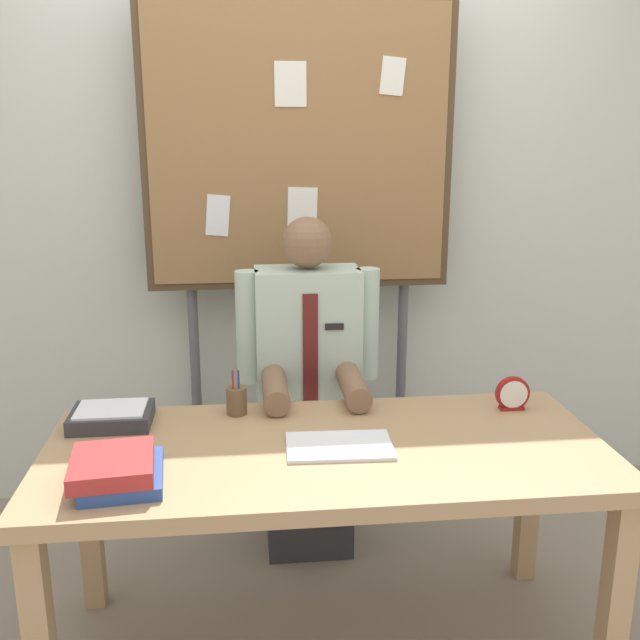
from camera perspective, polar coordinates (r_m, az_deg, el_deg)
The scene contains 9 objects.
back_wall at distance 3.23m, azimuth -1.95°, elevation 9.18°, with size 6.40×0.08×2.70m, color silver.
desk at distance 2.26m, azimuth 0.53°, elevation -12.00°, with size 1.73×0.76×0.73m.
person at distance 2.84m, azimuth -0.95°, elevation -6.56°, with size 0.55×0.56×1.36m.
bulletin_board at distance 3.01m, azimuth -1.69°, elevation 13.12°, with size 1.28×0.09×2.20m.
book_stack at distance 2.06m, azimuth -15.91°, elevation -11.45°, with size 0.26×0.29×0.08m.
open_notebook at distance 2.21m, azimuth 1.56°, elevation -10.04°, with size 0.32×0.21×0.01m, color white.
desk_clock at distance 2.57m, azimuth 15.14°, elevation -5.80°, with size 0.12×0.04×0.12m.
pen_holder at distance 2.46m, azimuth -6.69°, elevation -6.39°, with size 0.07×0.07×0.16m.
paper_tray at distance 2.47m, azimuth -16.32°, elevation -7.40°, with size 0.26×0.20×0.06m.
Camera 1 is at (-0.24, -2.01, 1.66)m, focal length 40.03 mm.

